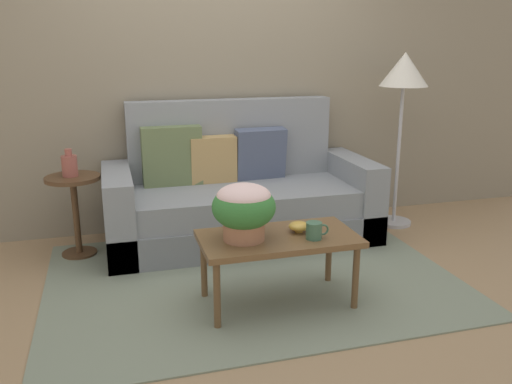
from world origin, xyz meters
The scene contains 11 objects.
ground_plane centered at (0.00, 0.00, 0.00)m, with size 14.00×14.00×0.00m, color #997A56.
wall_back centered at (0.00, 1.22, 1.32)m, with size 6.40×0.12×2.65m, color gray.
area_rug centered at (0.00, -0.05, 0.01)m, with size 2.69×1.95×0.01m, color gray.
couch centered at (0.11, 0.75, 0.34)m, with size 2.11×0.89×1.10m.
coffee_table centered at (0.06, -0.43, 0.39)m, with size 0.94×0.50×0.44m.
side_table centered at (-1.14, 0.71, 0.42)m, with size 0.39×0.39×0.61m.
floor_lamp centered at (1.51, 0.72, 1.24)m, with size 0.40×0.40×1.47m.
potted_plant centered at (-0.15, -0.43, 0.64)m, with size 0.37×0.37×0.33m.
coffee_mug centered at (0.25, -0.53, 0.49)m, with size 0.14×0.09×0.10m.
snack_bowl centered at (0.20, -0.40, 0.48)m, with size 0.13×0.13×0.07m.
table_vase centered at (-1.15, 0.72, 0.70)m, with size 0.11×0.11×0.20m.
Camera 1 is at (-0.88, -3.26, 1.55)m, focal length 37.44 mm.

